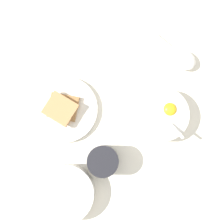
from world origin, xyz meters
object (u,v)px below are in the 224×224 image
toast_sandwich (62,108)px  drinking_cup (103,161)px  egg_bowl (161,115)px  soup_spoon (180,57)px  congee_bowl (66,193)px  toast_plate (64,109)px

toast_sandwich → drinking_cup: bearing=-45.1°
egg_bowl → toast_sandwich: size_ratio=1.45×
toast_sandwich → drinking_cup: (0.13, -0.13, 0.01)m
toast_sandwich → soup_spoon: toast_sandwich is taller
toast_sandwich → egg_bowl: bearing=2.2°
soup_spoon → congee_bowl: bearing=-124.1°
toast_plate → drinking_cup: bearing=-45.7°
egg_bowl → toast_sandwich: 0.28m
toast_sandwich → soup_spoon: (0.33, 0.19, -0.01)m
toast_plate → soup_spoon: bearing=30.6°
egg_bowl → soup_spoon: bearing=76.1°
toast_sandwich → congee_bowl: bearing=-80.0°
egg_bowl → drinking_cup: egg_bowl is taller
congee_bowl → toast_sandwich: bearing=100.0°
egg_bowl → congee_bowl: bearing=-134.8°
soup_spoon → toast_plate: bearing=-149.4°
toast_plate → soup_spoon: (0.32, 0.19, 0.01)m
toast_sandwich → drinking_cup: drinking_cup is taller
egg_bowl → drinking_cup: bearing=-135.9°
congee_bowl → egg_bowl: bearing=45.2°
congee_bowl → drinking_cup: 0.14m
soup_spoon → toast_sandwich: bearing=-149.8°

